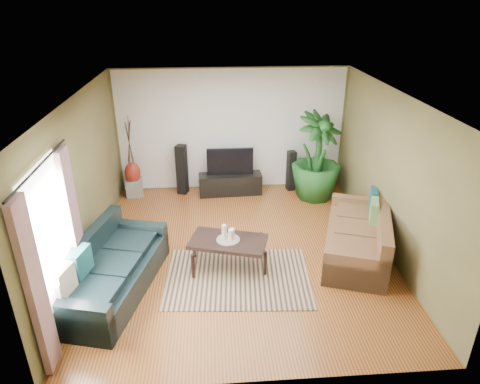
{
  "coord_description": "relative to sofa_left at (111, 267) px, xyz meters",
  "views": [
    {
      "loc": [
        -0.48,
        -6.28,
        4.09
      ],
      "look_at": [
        0.0,
        0.2,
        1.05
      ],
      "focal_mm": 32.0,
      "sensor_mm": 36.0,
      "label": 1
    }
  ],
  "objects": [
    {
      "name": "candle_short",
      "position": [
        1.82,
        0.57,
        0.16
      ],
      "size": [
        0.08,
        0.08,
        0.15
      ],
      "primitive_type": "cylinder",
      "color": "beige",
      "rests_on": "candle_tray"
    },
    {
      "name": "speaker_left",
      "position": [
        0.88,
        3.43,
        0.13
      ],
      "size": [
        0.26,
        0.28,
        1.12
      ],
      "primitive_type": "cube",
      "rotation": [
        0.0,
        0.0,
        -0.32
      ],
      "color": "black",
      "rests_on": "floor"
    },
    {
      "name": "wall_back",
      "position": [
        1.98,
        3.68,
        0.93
      ],
      "size": [
        5.0,
        0.0,
        5.0
      ],
      "primitive_type": "plane",
      "rotation": [
        1.57,
        0.0,
        0.0
      ],
      "color": "olive",
      "rests_on": "ground"
    },
    {
      "name": "television",
      "position": [
        1.93,
        3.33,
        0.33
      ],
      "size": [
        1.01,
        0.06,
        0.6
      ],
      "primitive_type": "cube",
      "color": "black",
      "rests_on": "tv_stand"
    },
    {
      "name": "wall_right",
      "position": [
        4.48,
        0.93,
        0.92
      ],
      "size": [
        0.0,
        5.5,
        5.5
      ],
      "primitive_type": "plane",
      "rotation": [
        1.57,
        0.0,
        -1.57
      ],
      "color": "olive",
      "rests_on": "ground"
    },
    {
      "name": "tv_stand",
      "position": [
        1.93,
        3.31,
        -0.2
      ],
      "size": [
        1.4,
        0.48,
        0.46
      ],
      "primitive_type": "cube",
      "rotation": [
        0.0,
        0.0,
        0.05
      ],
      "color": "black",
      "rests_on": "floor"
    },
    {
      "name": "candle_tray",
      "position": [
        1.75,
        0.51,
        0.08
      ],
      "size": [
        0.37,
        0.37,
        0.02
      ],
      "primitive_type": "cylinder",
      "color": "gray",
      "rests_on": "coffee_table"
    },
    {
      "name": "pedestal",
      "position": [
        -0.19,
        3.39,
        -0.24
      ],
      "size": [
        0.43,
        0.43,
        0.37
      ],
      "primitive_type": "cube",
      "rotation": [
        0.0,
        0.0,
        0.18
      ],
      "color": "gray",
      "rests_on": "floor"
    },
    {
      "name": "vase",
      "position": [
        -0.19,
        3.39,
        0.11
      ],
      "size": [
        0.34,
        0.34,
        0.47
      ],
      "primitive_type": "ellipsoid",
      "color": "maroon",
      "rests_on": "pedestal"
    },
    {
      "name": "curtain_far",
      "position": [
        -0.45,
        0.08,
        0.72
      ],
      "size": [
        0.08,
        0.35,
        2.2
      ],
      "primitive_type": "cube",
      "color": "gray",
      "rests_on": "ground"
    },
    {
      "name": "candle_mid",
      "position": [
        1.79,
        0.47,
        0.18
      ],
      "size": [
        0.08,
        0.08,
        0.19
      ],
      "primitive_type": "cylinder",
      "color": "white",
      "rests_on": "candle_tray"
    },
    {
      "name": "coffee_table",
      "position": [
        1.75,
        0.51,
        -0.18
      ],
      "size": [
        1.35,
        0.97,
        0.5
      ],
      "primitive_type": "cube",
      "rotation": [
        0.0,
        0.0,
        -0.28
      ],
      "color": "black",
      "rests_on": "floor"
    },
    {
      "name": "wall_front",
      "position": [
        1.98,
        -1.82,
        0.93
      ],
      "size": [
        5.0,
        0.0,
        5.0
      ],
      "primitive_type": "plane",
      "rotation": [
        -1.57,
        0.0,
        0.0
      ],
      "color": "olive",
      "rests_on": "ground"
    },
    {
      "name": "area_rug",
      "position": [
        1.88,
        0.18,
        -0.42
      ],
      "size": [
        2.35,
        1.74,
        0.01
      ],
      "primitive_type": "cube",
      "rotation": [
        0.0,
        0.0,
        -0.06
      ],
      "color": "tan",
      "rests_on": "floor"
    },
    {
      "name": "wall_left",
      "position": [
        -0.52,
        0.93,
        0.92
      ],
      "size": [
        0.0,
        5.5,
        5.5
      ],
      "primitive_type": "plane",
      "rotation": [
        1.57,
        0.0,
        1.57
      ],
      "color": "olive",
      "rests_on": "ground"
    },
    {
      "name": "ceiling",
      "position": [
        1.98,
        0.93,
        2.28
      ],
      "size": [
        5.5,
        5.5,
        0.0
      ],
      "primitive_type": "plane",
      "rotation": [
        3.14,
        0.0,
        0.0
      ],
      "color": "white",
      "rests_on": "ground"
    },
    {
      "name": "window_pane",
      "position": [
        -0.5,
        -0.67,
        0.97
      ],
      "size": [
        0.0,
        1.8,
        1.8
      ],
      "primitive_type": "plane",
      "rotation": [
        1.57,
        0.0,
        1.57
      ],
      "color": "white",
      "rests_on": "ground"
    },
    {
      "name": "candle_tall",
      "position": [
        1.69,
        0.54,
        0.21
      ],
      "size": [
        0.08,
        0.08,
        0.24
      ],
      "primitive_type": "cylinder",
      "color": "beige",
      "rests_on": "candle_tray"
    },
    {
      "name": "potted_plant",
      "position": [
        3.76,
        3.0,
        0.51
      ],
      "size": [
        1.46,
        1.46,
        1.87
      ],
      "primitive_type": "imported",
      "rotation": [
        0.0,
        0.0,
        0.65
      ],
      "color": "#1A4F1C",
      "rests_on": "floor"
    },
    {
      "name": "side_table",
      "position": [
        -0.27,
        1.24,
        -0.18
      ],
      "size": [
        0.54,
        0.54,
        0.49
      ],
      "primitive_type": "cube",
      "rotation": [
        0.0,
        0.0,
        0.2
      ],
      "color": "#925830",
      "rests_on": "floor"
    },
    {
      "name": "sofa_right",
      "position": [
        3.94,
        0.74,
        0.0
      ],
      "size": [
        1.62,
        2.36,
        0.85
      ],
      "primitive_type": "cube",
      "rotation": [
        0.0,
        0.0,
        -1.9
      ],
      "color": "brown",
      "rests_on": "floor"
    },
    {
      "name": "curtain_rod",
      "position": [
        -0.45,
        -0.67,
        1.87
      ],
      "size": [
        0.03,
        1.9,
        0.03
      ],
      "primitive_type": "cylinder",
      "rotation": [
        1.57,
        0.0,
        0.0
      ],
      "color": "black",
      "rests_on": "ground"
    },
    {
      "name": "plant_pot",
      "position": [
        3.76,
        3.0,
        -0.29
      ],
      "size": [
        0.34,
        0.34,
        0.27
      ],
      "primitive_type": "cylinder",
      "color": "black",
      "rests_on": "floor"
    },
    {
      "name": "sofa_left",
      "position": [
        0.0,
        0.0,
        0.0
      ],
      "size": [
        1.49,
        2.43,
        0.85
      ],
      "primitive_type": "cube",
      "rotation": [
        0.0,
        0.0,
        1.32
      ],
      "color": "black",
      "rests_on": "floor"
    },
    {
      "name": "curtain_near",
      "position": [
        -0.45,
        -1.42,
        0.72
      ],
      "size": [
        0.08,
        0.35,
        2.2
      ],
      "primitive_type": "cube",
      "color": "gray",
      "rests_on": "ground"
    },
    {
      "name": "backwall_panel",
      "position": [
        1.98,
        3.67,
        0.93
      ],
      "size": [
        4.9,
        0.0,
        4.9
      ],
      "primitive_type": "plane",
      "rotation": [
        1.57,
        0.0,
        0.0
      ],
      "color": "white",
      "rests_on": "ground"
    },
    {
      "name": "speaker_right",
      "position": [
        3.31,
        3.43,
        0.03
      ],
      "size": [
        0.2,
        0.22,
        0.92
      ],
      "primitive_type": "cube",
      "rotation": [
        0.0,
        0.0,
        0.23
      ],
      "color": "black",
      "rests_on": "floor"
    },
    {
      "name": "floor",
      "position": [
        1.98,
        0.93,
        -0.42
      ],
      "size": [
        5.5,
        5.5,
        0.0
      ],
      "primitive_type": "plane",
      "color": "#9A5D27",
      "rests_on": "ground"
    }
  ]
}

